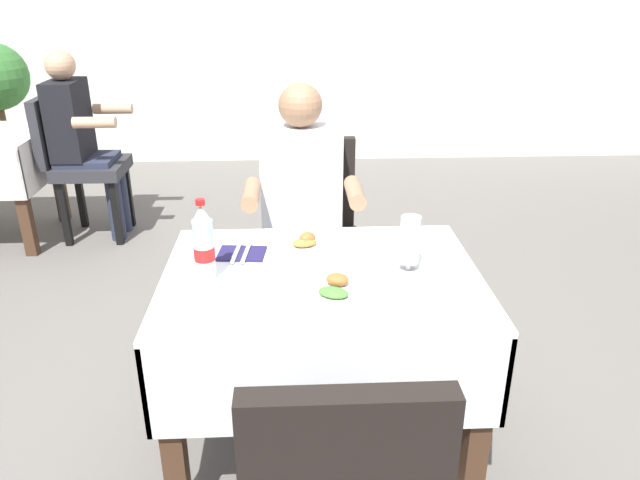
# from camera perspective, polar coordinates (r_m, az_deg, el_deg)

# --- Properties ---
(ground_plane) EXTENTS (11.00, 11.00, 0.00)m
(ground_plane) POSITION_cam_1_polar(r_m,az_deg,el_deg) (2.52, -1.20, -17.83)
(ground_plane) COLOR #66605B
(back_wall) EXTENTS (11.00, 0.12, 2.93)m
(back_wall) POSITION_cam_1_polar(r_m,az_deg,el_deg) (5.92, -2.56, 21.57)
(back_wall) COLOR white
(back_wall) RESTS_ON ground
(main_dining_table) EXTENTS (1.09, 0.82, 0.74)m
(main_dining_table) POSITION_cam_1_polar(r_m,az_deg,el_deg) (2.15, 0.13, -7.31)
(main_dining_table) COLOR white
(main_dining_table) RESTS_ON ground
(chair_far_diner_seat) EXTENTS (0.44, 0.50, 0.97)m
(chair_far_diner_seat) POSITION_cam_1_polar(r_m,az_deg,el_deg) (2.87, -0.68, 0.80)
(chair_far_diner_seat) COLOR black
(chair_far_diner_seat) RESTS_ON ground
(seated_diner_far) EXTENTS (0.50, 0.46, 1.26)m
(seated_diner_far) POSITION_cam_1_polar(r_m,az_deg,el_deg) (2.71, -1.66, 2.95)
(seated_diner_far) COLOR #282D42
(seated_diner_far) RESTS_ON ground
(plate_near_camera) EXTENTS (0.25, 0.25, 0.05)m
(plate_near_camera) POSITION_cam_1_polar(r_m,az_deg,el_deg) (1.93, 1.08, -4.70)
(plate_near_camera) COLOR white
(plate_near_camera) RESTS_ON main_dining_table
(plate_far_diner) EXTENTS (0.24, 0.24, 0.06)m
(plate_far_diner) POSITION_cam_1_polar(r_m,az_deg,el_deg) (2.25, -1.19, -0.47)
(plate_far_diner) COLOR white
(plate_far_diner) RESTS_ON main_dining_table
(beer_glass_left) EXTENTS (0.07, 0.07, 0.20)m
(beer_glass_left) POSITION_cam_1_polar(r_m,az_deg,el_deg) (2.06, 8.48, -0.35)
(beer_glass_left) COLOR white
(beer_glass_left) RESTS_ON main_dining_table
(cola_bottle_primary) EXTENTS (0.07, 0.07, 0.28)m
(cola_bottle_primary) POSITION_cam_1_polar(r_m,az_deg,el_deg) (2.01, -10.95, -0.45)
(cola_bottle_primary) COLOR silver
(cola_bottle_primary) RESTS_ON main_dining_table
(napkin_cutlery_set) EXTENTS (0.18, 0.19, 0.01)m
(napkin_cutlery_set) POSITION_cam_1_polar(r_m,az_deg,el_deg) (2.22, -7.44, -1.25)
(napkin_cutlery_set) COLOR #231E4C
(napkin_cutlery_set) RESTS_ON main_dining_table
(background_chair_right) EXTENTS (0.50, 0.44, 0.97)m
(background_chair_right) POSITION_cam_1_polar(r_m,az_deg,el_deg) (4.38, -22.04, 7.14)
(background_chair_right) COLOR #2D2D33
(background_chair_right) RESTS_ON ground
(background_patron) EXTENTS (0.46, 0.50, 1.26)m
(background_patron) POSITION_cam_1_polar(r_m,az_deg,el_deg) (4.33, -21.74, 9.16)
(background_patron) COLOR #282D42
(background_patron) RESTS_ON ground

